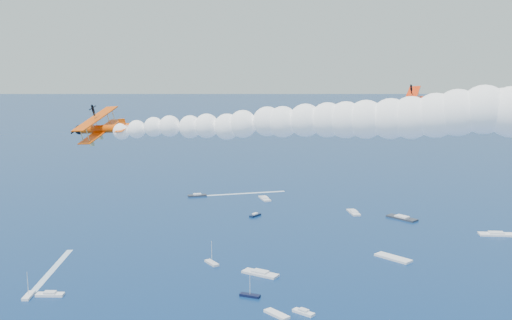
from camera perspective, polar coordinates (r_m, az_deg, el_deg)
The scene contains 5 objects.
biplane_lead at distance 85.99m, azimuth 14.47°, elevation 5.01°, with size 6.41×7.19×4.33m, color red, non-canonical shape.
biplane_trail at distance 88.97m, azimuth -13.94°, elevation 2.78°, with size 8.39×9.41×5.67m, color #E44A04, non-canonical shape.
smoke_trail_trail at distance 76.37m, azimuth 6.39°, elevation 3.71°, with size 62.55×16.53×11.11m, color white, non-canonical shape.
spectator_boats at distance 197.38m, azimuth 14.21°, elevation -9.88°, with size 239.74×160.70×0.70m.
boat_wakes at distance 191.47m, azimuth 5.41°, elevation -10.34°, with size 263.40×160.41×0.04m.
Camera 1 is at (46.35, -59.71, 65.96)m, focal length 43.59 mm.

